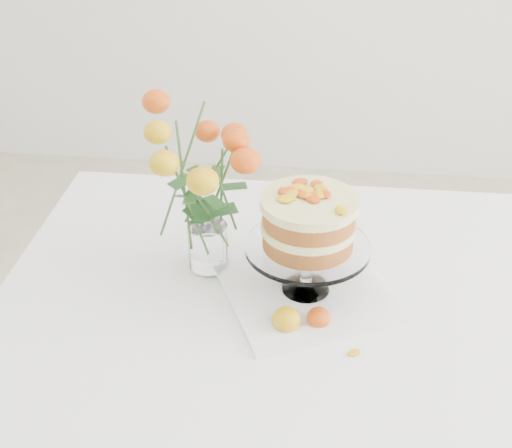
{
  "coord_description": "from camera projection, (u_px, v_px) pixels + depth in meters",
  "views": [
    {
      "loc": [
        -0.05,
        -1.17,
        1.65
      ],
      "look_at": [
        -0.18,
        0.03,
        0.9
      ],
      "focal_mm": 50.0,
      "sensor_mm": 36.0,
      "label": 1
    }
  ],
  "objects": [
    {
      "name": "table",
      "position": [
        341.0,
        324.0,
        1.5
      ],
      "size": [
        1.43,
        0.93,
        0.76
      ],
      "color": "tan",
      "rests_on": "ground"
    },
    {
      "name": "napkin",
      "position": [
        305.0,
        291.0,
        1.46
      ],
      "size": [
        0.42,
        0.42,
        0.01
      ],
      "primitive_type": "cube",
      "rotation": [
        0.0,
        0.0,
        0.43
      ],
      "color": "white",
      "rests_on": "table"
    },
    {
      "name": "cake_stand",
      "position": [
        308.0,
        227.0,
        1.37
      ],
      "size": [
        0.25,
        0.25,
        0.22
      ],
      "rotation": [
        0.0,
        0.0,
        -0.41
      ],
      "color": "white",
      "rests_on": "napkin"
    },
    {
      "name": "rose_vase",
      "position": [
        205.0,
        164.0,
        1.4
      ],
      "size": [
        0.35,
        0.35,
        0.43
      ],
      "rotation": [
        0.0,
        0.0,
        0.3
      ],
      "color": "white",
      "rests_on": "table"
    },
    {
      "name": "loose_rose_near",
      "position": [
        287.0,
        319.0,
        1.35
      ],
      "size": [
        0.1,
        0.06,
        0.05
      ],
      "rotation": [
        0.0,
        0.0,
        0.26
      ],
      "color": "gold",
      "rests_on": "table"
    },
    {
      "name": "loose_rose_far",
      "position": [
        319.0,
        318.0,
        1.36
      ],
      "size": [
        0.08,
        0.05,
        0.04
      ],
      "rotation": [
        0.0,
        0.0,
        -0.35
      ],
      "color": "#D54B0A",
      "rests_on": "table"
    },
    {
      "name": "stray_petal_a",
      "position": [
        282.0,
        319.0,
        1.38
      ],
      "size": [
        0.03,
        0.02,
        0.0
      ],
      "primitive_type": "ellipsoid",
      "color": "#EAAE0E",
      "rests_on": "table"
    },
    {
      "name": "stray_petal_b",
      "position": [
        333.0,
        337.0,
        1.34
      ],
      "size": [
        0.03,
        0.02,
        0.0
      ],
      "primitive_type": "ellipsoid",
      "color": "#EAAE0E",
      "rests_on": "table"
    },
    {
      "name": "stray_petal_c",
      "position": [
        354.0,
        353.0,
        1.3
      ],
      "size": [
        0.03,
        0.02,
        0.0
      ],
      "primitive_type": "ellipsoid",
      "color": "#EAAE0E",
      "rests_on": "table"
    }
  ]
}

